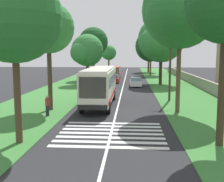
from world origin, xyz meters
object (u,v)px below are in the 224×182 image
trailing_minibus_0 (115,71)px  roadside_tree_right_2 (224,5)px  trailing_car_1 (114,79)px  utility_pole (170,60)px  roadside_tree_left_0 (86,51)px  roadside_tree_left_2 (48,29)px  roadside_tree_left_1 (93,43)px  roadside_tree_right_0 (160,41)px  roadside_tree_left_3 (12,18)px  roadside_tree_right_3 (148,45)px  coach_bus (100,84)px  roadside_tree_right_4 (150,47)px  roadside_tree_left_4 (108,53)px  roadside_tree_right_1 (178,13)px  pedestrian (47,106)px  trailing_car_0 (136,82)px

trailing_minibus_0 → roadside_tree_right_2: size_ratio=0.60×
trailing_car_1 → utility_pole: size_ratio=0.50×
trailing_minibus_0 → roadside_tree_left_0: bearing=159.0°
roadside_tree_left_2 → utility_pole: size_ratio=1.14×
roadside_tree_left_0 → utility_pole: utility_pole is taller
roadside_tree_left_1 → roadside_tree_right_0: size_ratio=0.91×
trailing_minibus_0 → roadside_tree_left_3: (-41.51, 3.19, 5.57)m
roadside_tree_left_1 → roadside_tree_right_3: (23.00, -11.98, 0.16)m
coach_bus → roadside_tree_right_0: size_ratio=1.00×
roadside_tree_left_2 → coach_bus: bearing=-60.3°
trailing_minibus_0 → roadside_tree_right_4: (9.45, -7.64, 5.04)m
roadside_tree_left_0 → roadside_tree_right_0: 12.12m
trailing_car_1 → roadside_tree_left_1: bearing=39.4°
roadside_tree_left_4 → roadside_tree_right_4: 23.94m
roadside_tree_right_1 → utility_pole: (5.78, -0.23, -4.11)m
utility_pole → roadside_tree_left_4: bearing=11.2°
coach_bus → pedestrian: (-5.23, 3.79, -1.24)m
trailing_car_0 → roadside_tree_right_2: (-28.66, -4.12, 7.05)m
trailing_car_0 → roadside_tree_right_0: roadside_tree_right_0 is taller
coach_bus → roadside_tree_left_1: (27.31, 4.41, 5.01)m
roadside_tree_left_0 → roadside_tree_right_4: roadside_tree_right_4 is taller
pedestrian → roadside_tree_left_1: bearing=1.1°
roadside_tree_right_4 → utility_pole: 35.75m
roadside_tree_right_2 → roadside_tree_right_3: roadside_tree_right_3 is taller
roadside_tree_right_0 → roadside_tree_right_1: bearing=178.3°
trailing_car_1 → roadside_tree_left_1: size_ratio=0.42×
roadside_tree_left_1 → roadside_tree_left_2: bearing=-179.9°
roadside_tree_left_4 → trailing_minibus_0: bearing=-173.0°
trailing_car_1 → roadside_tree_left_2: size_ratio=0.44×
trailing_car_0 → pedestrian: size_ratio=2.54×
utility_pole → trailing_minibus_0: bearing=16.0°
roadside_tree_left_0 → utility_pole: size_ratio=0.97×
utility_pole → pedestrian: bearing=127.0°
roadside_tree_right_0 → trailing_car_1: bearing=70.9°
roadside_tree_right_0 → utility_pole: bearing=178.4°
roadside_tree_left_2 → pedestrian: roadside_tree_left_2 is taller
roadside_tree_left_2 → utility_pole: roadside_tree_left_2 is taller
coach_bus → roadside_tree_right_4: roadside_tree_right_4 is taller
utility_pole → roadside_tree_left_1: bearing=25.7°
roadside_tree_left_0 → pedestrian: size_ratio=4.89×
roadside_tree_right_2 → utility_pole: size_ratio=1.18×
trailing_minibus_0 → roadside_tree_left_1: roadside_tree_left_1 is taller
trailing_car_1 → roadside_tree_right_3: roadside_tree_right_3 is taller
roadside_tree_left_4 → pedestrian: roadside_tree_left_4 is taller
roadside_tree_right_4 → roadside_tree_left_4: bearing=28.4°
trailing_car_0 → trailing_car_1: (5.19, 3.74, 0.00)m
roadside_tree_left_3 → utility_pole: 18.85m
trailing_minibus_0 → roadside_tree_left_4: 30.92m
roadside_tree_left_2 → roadside_tree_right_3: roadside_tree_right_3 is taller
coach_bus → utility_pole: (3.08, -7.24, 2.31)m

